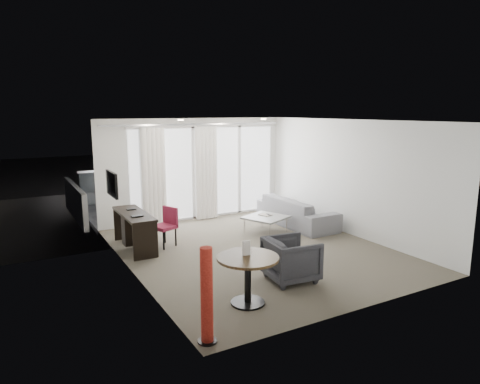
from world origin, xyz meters
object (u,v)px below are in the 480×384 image
desk_chair (164,227)px  sofa (297,211)px  desk (135,231)px  round_table (248,280)px  coffee_table (266,225)px  red_lamp (207,296)px  tub_armchair (291,259)px  rattan_chair_b (220,189)px  rattan_chair_a (191,192)px

desk_chair → sofa: (3.44, 0.05, -0.07)m
desk → sofa: bearing=-1.6°
round_table → coffee_table: round_table is taller
desk → red_lamp: red_lamp is taller
tub_armchair → rattan_chair_b: size_ratio=1.08×
desk_chair → rattan_chair_b: bearing=26.5°
sofa → desk_chair: bearing=90.8°
desk_chair → desk: bearing=142.2°
rattan_chair_a → rattan_chair_b: (1.15, 0.39, -0.07)m
rattan_chair_a → desk: bearing=-142.9°
desk → sofa: desk is taller
desk → coffee_table: (2.97, -0.34, -0.18)m
tub_armchair → sofa: 3.58m
desk_chair → sofa: 3.45m
tub_armchair → sofa: size_ratio=0.34×
desk → tub_armchair: (1.81, -2.92, -0.01)m
sofa → rattan_chair_a: 3.46m
red_lamp → sofa: bearing=42.5°
desk → red_lamp: size_ratio=1.32×
desk_chair → rattan_chair_a: bearing=36.0°
desk_chair → red_lamp: (-0.81, -3.85, 0.20)m
sofa → rattan_chair_a: bearing=25.7°
round_table → sofa: bearing=44.5°
desk → rattan_chair_a: rattan_chair_a is taller
desk → rattan_chair_b: bearing=42.8°
desk → tub_armchair: size_ratio=2.00×
red_lamp → tub_armchair: 2.33m
round_table → tub_armchair: bearing=21.0°
tub_armchair → coffee_table: size_ratio=0.93×
round_table → coffee_table: size_ratio=1.06×
sofa → rattan_chair_b: bearing=5.7°
rattan_chair_b → desk: bearing=-122.5°
desk → sofa: size_ratio=0.69×
tub_armchair → sofa: bearing=-31.9°
round_table → tub_armchair: (1.08, 0.41, 0.00)m
desk_chair → coffee_table: desk_chair is taller
red_lamp → desk_chair: bearing=78.2°
coffee_table → sofa: 1.09m
rattan_chair_a → coffee_table: bearing=-95.3°
sofa → rattan_chair_b: (-0.35, 3.51, 0.03)m
tub_armchair → rattan_chair_a: bearing=-0.6°
desk → rattan_chair_b: 5.00m
desk_chair → rattan_chair_b: size_ratio=1.11×
desk_chair → coffee_table: 2.41m
red_lamp → rattan_chair_b: bearing=62.2°
coffee_table → rattan_chair_a: size_ratio=0.98×
rattan_chair_a → red_lamp: bearing=-124.4°
desk → tub_armchair: desk is taller
rattan_chair_a → desk_chair: bearing=-134.5°
red_lamp → tub_armchair: bearing=28.0°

